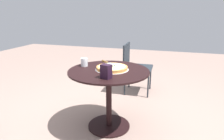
{
  "coord_description": "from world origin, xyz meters",
  "views": [
    {
      "loc": [
        -1.96,
        -0.65,
        1.3
      ],
      "look_at": [
        0.03,
        -0.03,
        0.69
      ],
      "focal_mm": 31.79,
      "sensor_mm": 36.0,
      "label": 1
    }
  ],
  "objects": [
    {
      "name": "ground_plane",
      "position": [
        0.0,
        0.0,
        0.0
      ],
      "size": [
        10.0,
        10.0,
        0.0
      ],
      "primitive_type": "plane",
      "color": "gray"
    },
    {
      "name": "patio_table",
      "position": [
        0.0,
        0.0,
        0.5
      ],
      "size": [
        0.89,
        0.89,
        0.69
      ],
      "color": "black",
      "rests_on": "ground"
    },
    {
      "name": "pizza_on_tray",
      "position": [
        0.03,
        -0.03,
        0.71
      ],
      "size": [
        0.37,
        0.37,
        0.06
      ],
      "color": "silver",
      "rests_on": "patio_table"
    },
    {
      "name": "pizza_server",
      "position": [
        0.07,
        0.04,
        0.75
      ],
      "size": [
        0.17,
        0.19,
        0.02
      ],
      "color": "silver",
      "rests_on": "pizza_on_tray"
    },
    {
      "name": "drinking_cup",
      "position": [
        0.07,
        0.32,
        0.74
      ],
      "size": [
        0.08,
        0.08,
        0.1
      ],
      "primitive_type": "cylinder",
      "color": "silver",
      "rests_on": "patio_table"
    },
    {
      "name": "napkin_dispenser",
      "position": [
        -0.27,
        -0.06,
        0.76
      ],
      "size": [
        0.1,
        0.11,
        0.14
      ],
      "primitive_type": "cube",
      "rotation": [
        0.0,
        0.0,
        4.39
      ],
      "color": "black",
      "rests_on": "patio_table"
    },
    {
      "name": "patio_chair_near",
      "position": [
        1.14,
        -0.06,
        0.48
      ],
      "size": [
        0.44,
        0.44,
        0.81
      ],
      "color": "#232A31",
      "rests_on": "ground"
    }
  ]
}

